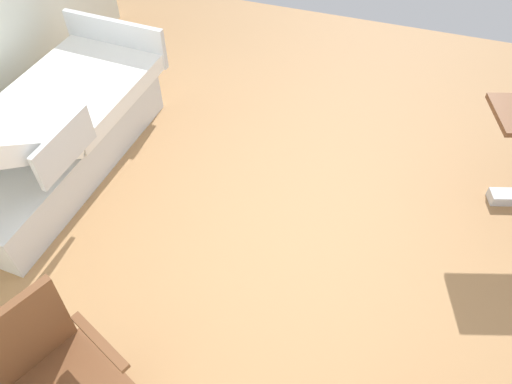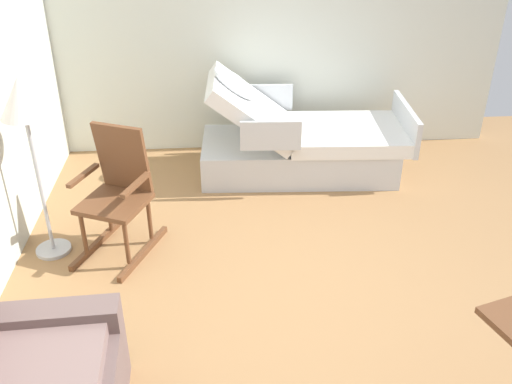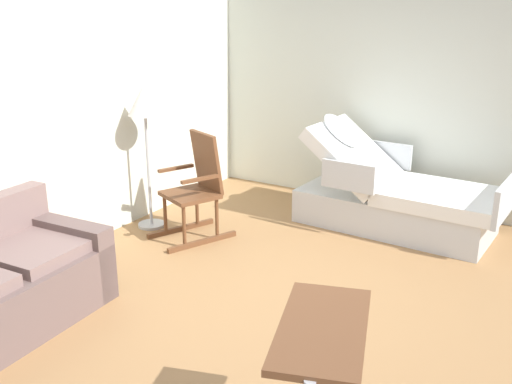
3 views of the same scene
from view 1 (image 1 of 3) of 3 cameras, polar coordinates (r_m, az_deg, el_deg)
ground_plane at (r=3.47m, az=2.61°, el=-5.40°), size 6.41×6.41×0.00m
hospital_bed at (r=4.06m, az=-23.20°, el=6.22°), size 1.09×2.11×1.16m
rocking_chair at (r=2.61m, az=-22.37°, el=-19.48°), size 0.89×0.74×1.05m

